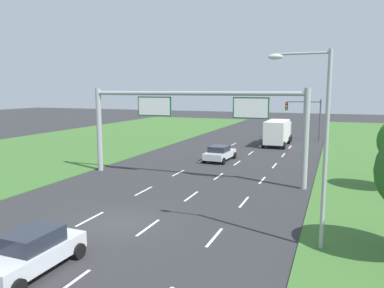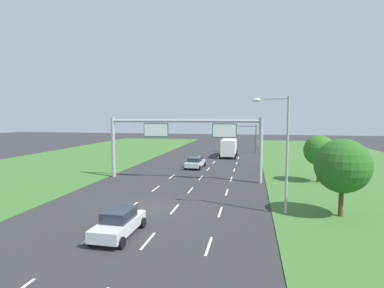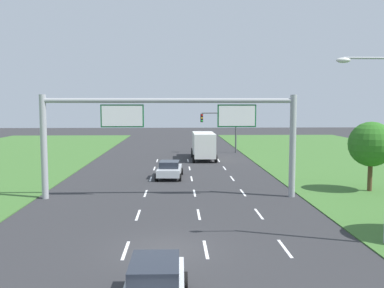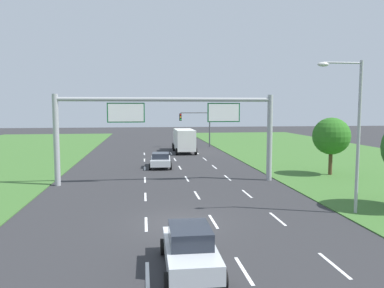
# 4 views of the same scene
# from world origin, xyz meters

# --- Properties ---
(ground_plane) EXTENTS (200.00, 200.00, 0.00)m
(ground_plane) POSITION_xyz_m (0.00, 0.00, 0.00)
(ground_plane) COLOR #2D2D30
(lane_dashes_inner_left) EXTENTS (0.14, 50.40, 0.01)m
(lane_dashes_inner_left) POSITION_xyz_m (-1.75, 6.00, 0.00)
(lane_dashes_inner_left) COLOR white
(lane_dashes_inner_left) RESTS_ON ground_plane
(lane_dashes_inner_right) EXTENTS (0.14, 50.40, 0.01)m
(lane_dashes_inner_right) POSITION_xyz_m (1.75, 6.00, 0.00)
(lane_dashes_inner_right) COLOR white
(lane_dashes_inner_right) RESTS_ON ground_plane
(lane_dashes_slip) EXTENTS (0.14, 50.40, 0.01)m
(lane_dashes_slip) POSITION_xyz_m (5.25, 6.00, 0.00)
(lane_dashes_slip) COLOR white
(lane_dashes_slip) RESTS_ON ground_plane
(car_near_red) EXTENTS (2.40, 4.52, 1.48)m
(car_near_red) POSITION_xyz_m (-0.15, 18.51, 0.75)
(car_near_red) COLOR silver
(car_near_red) RESTS_ON ground_plane
(car_lead_silver) EXTENTS (2.09, 4.24, 1.60)m
(car_lead_silver) POSITION_xyz_m (-0.19, -5.65, 0.80)
(car_lead_silver) COLOR silver
(car_lead_silver) RESTS_ON ground_plane
(box_truck) EXTENTS (2.72, 8.35, 3.12)m
(box_truck) POSITION_xyz_m (3.57, 31.43, 1.70)
(box_truck) COLOR silver
(box_truck) RESTS_ON ground_plane
(sign_gantry) EXTENTS (17.24, 0.44, 7.00)m
(sign_gantry) POSITION_xyz_m (0.10, 10.57, 4.87)
(sign_gantry) COLOR #9EA0A5
(sign_gantry) RESTS_ON ground_plane
(traffic_light_mast) EXTENTS (4.76, 0.49, 5.60)m
(traffic_light_mast) POSITION_xyz_m (6.31, 37.59, 3.87)
(traffic_light_mast) COLOR #47494F
(traffic_light_mast) RESTS_ON ground_plane
(street_lamp) EXTENTS (2.61, 0.32, 8.50)m
(street_lamp) POSITION_xyz_m (9.57, 0.41, 5.08)
(street_lamp) COLOR #9EA0A5
(street_lamp) RESTS_ON ground_plane
(roadside_tree_mid) EXTENTS (3.25, 3.25, 5.12)m
(roadside_tree_mid) POSITION_xyz_m (14.55, 12.08, 3.47)
(roadside_tree_mid) COLOR #513823
(roadside_tree_mid) RESTS_ON ground_plane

